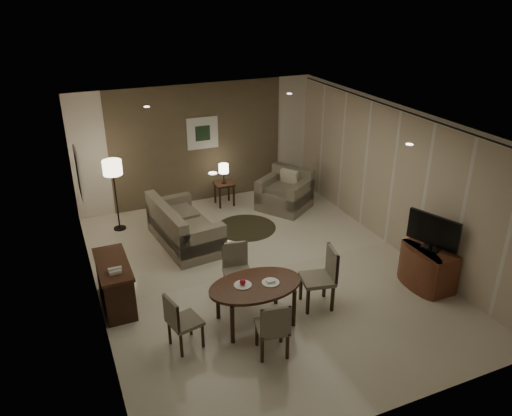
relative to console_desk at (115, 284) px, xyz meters
name	(u,v)px	position (x,y,z in m)	size (l,w,h in m)	color
room_shell	(251,193)	(2.49, 0.40, 0.98)	(5.50, 7.00, 2.70)	beige
taupe_accent	(198,144)	(2.49, 3.48, 0.98)	(3.96, 0.03, 2.70)	brown
curtain_wall	(393,180)	(5.17, 0.00, 0.95)	(0.08, 6.70, 2.58)	beige
curtain_rod	(401,110)	(5.17, 0.00, 2.27)	(0.03, 0.03, 6.80)	black
art_back_frame	(202,133)	(2.59, 3.46, 1.23)	(0.72, 0.03, 0.72)	silver
art_back_canvas	(203,133)	(2.59, 3.44, 1.23)	(0.34, 0.01, 0.34)	#1D331C
art_left_frame	(78,173)	(-0.23, 1.20, 1.48)	(0.03, 0.60, 0.80)	silver
art_left_canvas	(79,173)	(-0.21, 1.20, 1.48)	(0.01, 0.46, 0.64)	gray
downlight_nl	(213,173)	(1.09, -1.80, 2.31)	(0.10, 0.10, 0.01)	white
downlight_nr	(409,144)	(3.89, -1.80, 2.31)	(0.10, 0.10, 0.01)	white
downlight_fl	(147,107)	(1.09, 1.80, 2.31)	(0.10, 0.10, 0.01)	white
downlight_fr	(289,94)	(3.89, 1.80, 2.31)	(0.10, 0.10, 0.01)	white
console_desk	(115,284)	(0.00, 0.00, 0.00)	(0.48, 1.20, 0.75)	#452316
telephone	(115,270)	(0.00, -0.30, 0.43)	(0.20, 0.14, 0.09)	white
tv_cabinet	(428,267)	(4.89, -1.50, -0.03)	(0.48, 0.90, 0.70)	brown
flat_tv	(433,231)	(4.87, -1.50, 0.65)	(0.06, 0.88, 0.60)	black
dining_table	(255,303)	(1.84, -1.28, -0.04)	(1.41, 0.88, 0.66)	#452316
chair_near	(272,326)	(1.78, -1.99, 0.06)	(0.42, 0.42, 0.87)	#766C5B
chair_far	(238,273)	(1.84, -0.57, 0.07)	(0.43, 0.43, 0.90)	#766C5B
chair_left	(185,321)	(0.74, -1.40, 0.05)	(0.41, 0.41, 0.85)	#766C5B
chair_right	(317,278)	(2.89, -1.27, 0.12)	(0.48, 0.48, 0.99)	#766C5B
plate_a	(243,285)	(1.66, -1.23, 0.29)	(0.26, 0.26, 0.02)	white
plate_b	(271,283)	(2.06, -1.33, 0.29)	(0.26, 0.26, 0.02)	white
fruit_apple	(243,282)	(1.66, -1.23, 0.35)	(0.09, 0.09, 0.09)	#B6142A
napkin	(271,281)	(2.06, -1.33, 0.32)	(0.12, 0.08, 0.03)	white
round_rug	(246,228)	(2.90, 1.68, -0.37)	(1.25, 1.25, 0.01)	#3C3721
sofa	(185,223)	(1.56, 1.53, 0.06)	(0.92, 1.83, 0.86)	#766C5B
armchair	(284,190)	(4.06, 2.24, 0.07)	(1.00, 0.95, 0.89)	#766C5B
side_table	(224,194)	(2.90, 2.98, -0.11)	(0.42, 0.42, 0.53)	#321E10
table_lamp	(224,173)	(2.90, 2.98, 0.40)	(0.22, 0.22, 0.50)	#FFEAC1
floor_lamp	(116,196)	(0.47, 2.68, 0.37)	(0.38, 0.38, 1.49)	#FFE5B7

